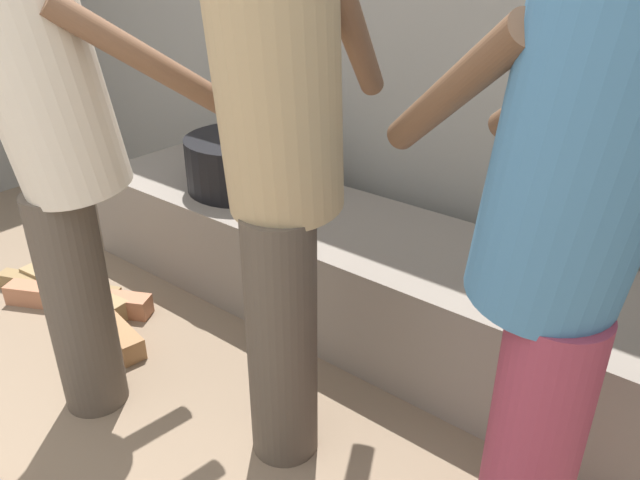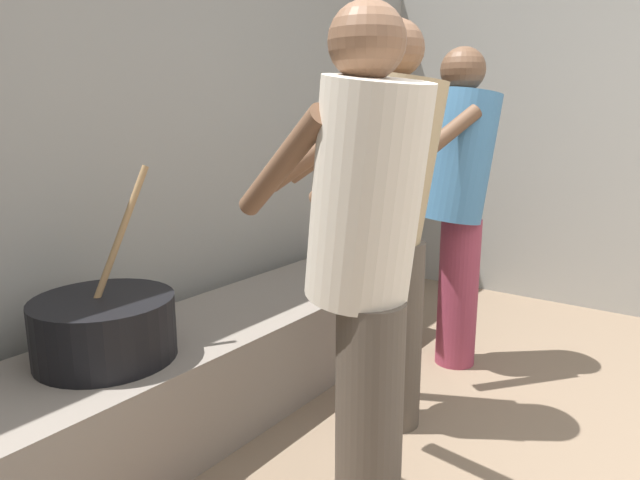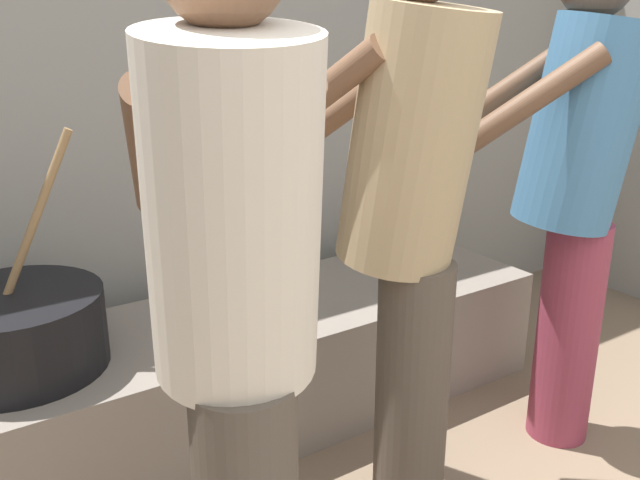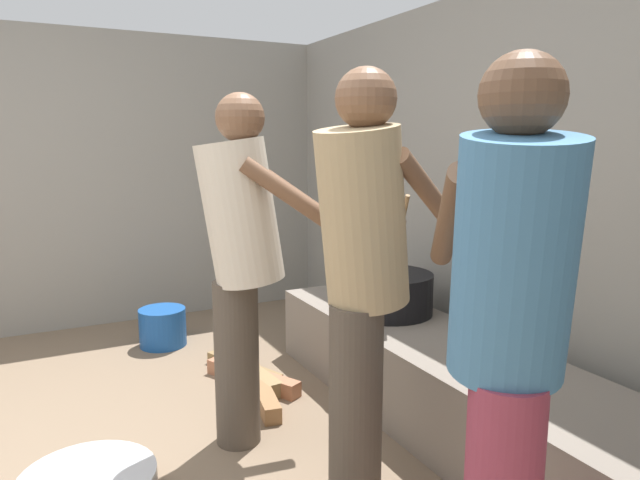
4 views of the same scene
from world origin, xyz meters
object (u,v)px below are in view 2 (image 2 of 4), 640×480
cook_in_tan_shirt (393,205)px  cook_in_blue_shirt (458,191)px  cooking_pot_main (105,328)px  cook_in_cream_shirt (365,252)px

cook_in_tan_shirt → cook_in_blue_shirt: bearing=1.6°
cooking_pot_main → cook_in_blue_shirt: size_ratio=0.43×
cook_in_cream_shirt → cook_in_tan_shirt: size_ratio=0.97×
cook_in_tan_shirt → cook_in_cream_shirt: bearing=-158.1°
cook_in_tan_shirt → cook_in_blue_shirt: (0.69, 0.02, -0.02)m
cooking_pot_main → cook_in_cream_shirt: bearing=-75.7°
cooking_pot_main → cook_in_blue_shirt: 1.71m
cook_in_blue_shirt → cook_in_cream_shirt: bearing=-168.5°
cook_in_blue_shirt → cook_in_tan_shirt: bearing=-178.4°
cook_in_tan_shirt → cooking_pot_main: bearing=141.0°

